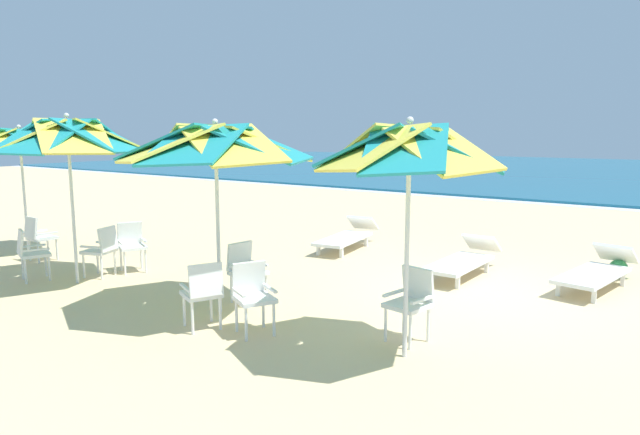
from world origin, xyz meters
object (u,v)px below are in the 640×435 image
plastic_chair_6 (132,243)px  sun_lounger_1 (464,259)px  plastic_chair_3 (253,293)px  beach_umbrella_1 (216,145)px  plastic_chair_5 (102,248)px  beach_umbrella_2 (68,137)px  beach_umbrella_0 (409,151)px  sun_lounger_0 (597,271)px  sun_lounger_2 (347,236)px  plastic_chair_4 (30,251)px  plastic_chair_1 (203,291)px  plastic_chair_2 (245,268)px  beach_ball (618,269)px  beach_umbrella_3 (20,142)px  plastic_chair_0 (411,299)px  plastic_chair_7 (39,236)px

plastic_chair_6 → sun_lounger_1: size_ratio=0.40×
plastic_chair_3 → beach_umbrella_1: bearing=161.1°
plastic_chair_5 → beach_umbrella_2: bearing=-89.1°
beach_umbrella_0 → plastic_chair_3: (-1.86, -0.43, -1.75)m
sun_lounger_1 → sun_lounger_0: bearing=13.4°
plastic_chair_6 → sun_lounger_2: size_ratio=0.39×
plastic_chair_4 → plastic_chair_1: bearing=1.5°
plastic_chair_2 → beach_ball: 6.31m
sun_lounger_0 → beach_ball: 0.98m
sun_lounger_1 → beach_umbrella_3: bearing=-156.0°
plastic_chair_0 → plastic_chair_7: bearing=-176.3°
plastic_chair_6 → beach_umbrella_3: size_ratio=0.33×
beach_umbrella_0 → beach_umbrella_1: 2.77m
plastic_chair_1 → beach_ball: 7.00m
sun_lounger_0 → sun_lounger_2: same height
plastic_chair_2 → beach_ball: size_ratio=2.82×
plastic_chair_6 → plastic_chair_1: bearing=-21.4°
plastic_chair_4 → plastic_chair_5: same height
plastic_chair_0 → beach_umbrella_2: beach_umbrella_2 is taller
plastic_chair_6 → sun_lounger_0: (6.88, 3.65, -0.22)m
beach_umbrella_1 → sun_lounger_2: 5.04m
plastic_chair_5 → plastic_chair_7: bearing=-178.8°
beach_umbrella_1 → plastic_chair_7: bearing=178.8°
beach_umbrella_1 → sun_lounger_0: beach_umbrella_1 is taller
sun_lounger_0 → beach_umbrella_3: bearing=-158.0°
plastic_chair_4 → plastic_chair_7: bearing=148.2°
plastic_chair_4 → plastic_chair_6: 1.60m
sun_lounger_0 → beach_umbrella_0: bearing=-105.5°
sun_lounger_0 → sun_lounger_2: (-4.84, 0.20, 0.00)m
beach_umbrella_1 → plastic_chair_4: bearing=-169.2°
sun_lounger_0 → plastic_chair_3: bearing=-123.1°
plastic_chair_1 → beach_umbrella_3: (-6.31, 0.94, 1.76)m
beach_umbrella_2 → beach_umbrella_3: bearing=167.2°
sun_lounger_1 → sun_lounger_2: size_ratio=0.97×
beach_umbrella_1 → plastic_chair_3: size_ratio=3.02×
plastic_chair_0 → beach_umbrella_3: size_ratio=0.33×
beach_umbrella_1 → beach_umbrella_3: size_ratio=1.01×
plastic_chair_0 → sun_lounger_0: bearing=70.1°
plastic_chair_6 → beach_ball: bearing=33.1°
plastic_chair_3 → sun_lounger_0: plastic_chair_3 is taller
plastic_chair_0 → plastic_chair_3: (-1.68, -0.91, 0.00)m
sun_lounger_2 → plastic_chair_5: bearing=-115.5°
beach_umbrella_2 → sun_lounger_1: beach_umbrella_2 is taller
beach_umbrella_3 → sun_lounger_2: bearing=39.7°
sun_lounger_2 → plastic_chair_2: bearing=-77.7°
sun_lounger_1 → beach_ball: 2.61m
plastic_chair_0 → beach_ball: size_ratio=2.82×
beach_umbrella_1 → beach_ball: 7.03m
beach_umbrella_1 → plastic_chair_1: bearing=-60.3°
plastic_chair_0 → beach_umbrella_1: size_ratio=0.33×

